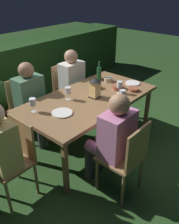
% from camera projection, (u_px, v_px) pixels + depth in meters
% --- Properties ---
extents(ground_plane, '(16.00, 16.00, 0.00)m').
position_uv_depth(ground_plane, '(89.00, 143.00, 3.48)').
color(ground_plane, '#26471E').
extents(dining_table, '(1.85, 0.96, 0.74)m').
position_uv_depth(dining_table, '(89.00, 101.00, 3.15)').
color(dining_table, olive).
rests_on(dining_table, ground).
extents(chair_side_right_a, '(0.42, 0.40, 0.87)m').
position_uv_depth(chair_side_right_a, '(26.00, 105.00, 3.48)').
color(chair_side_right_a, '#937047').
rests_on(chair_side_right_a, ground).
extents(person_in_green, '(0.38, 0.47, 1.15)m').
position_uv_depth(person_in_green, '(33.00, 100.00, 3.29)').
color(person_in_green, '#4C7A5B').
rests_on(person_in_green, ground).
extents(chair_side_right_b, '(0.42, 0.40, 0.87)m').
position_uv_depth(chair_side_right_b, '(67.00, 88.00, 4.02)').
color(chair_side_right_b, '#937047').
rests_on(chair_side_right_b, ground).
extents(person_in_cream, '(0.38, 0.47, 1.15)m').
position_uv_depth(person_in_cream, '(75.00, 82.00, 3.84)').
color(person_in_cream, white).
rests_on(person_in_cream, ground).
extents(chair_head_near, '(0.40, 0.42, 0.87)m').
position_uv_depth(chair_head_near, '(15.00, 156.00, 2.48)').
color(chair_head_near, '#937047').
rests_on(chair_head_near, ground).
extents(chair_side_left_a, '(0.42, 0.40, 0.87)m').
position_uv_depth(chair_side_left_a, '(127.00, 156.00, 2.47)').
color(chair_side_left_a, '#937047').
rests_on(chair_side_left_a, ground).
extents(person_in_pink, '(0.38, 0.47, 1.15)m').
position_uv_depth(person_in_pink, '(112.00, 137.00, 2.51)').
color(person_in_pink, '#C675A3').
rests_on(person_in_pink, ground).
extents(lantern_centerpiece, '(0.15, 0.15, 0.27)m').
position_uv_depth(lantern_centerpiece, '(95.00, 87.00, 3.05)').
color(lantern_centerpiece, black).
rests_on(lantern_centerpiece, dining_table).
extents(green_bottle_on_table, '(0.07, 0.07, 0.29)m').
position_uv_depth(green_bottle_on_table, '(99.00, 73.00, 3.60)').
color(green_bottle_on_table, '#195128').
rests_on(green_bottle_on_table, dining_table).
extents(wine_glass_a, '(0.08, 0.08, 0.17)m').
position_uv_depth(wine_glass_a, '(123.00, 94.00, 2.93)').
color(wine_glass_a, silver).
rests_on(wine_glass_a, dining_table).
extents(wine_glass_b, '(0.08, 0.08, 0.17)m').
position_uv_depth(wine_glass_b, '(33.00, 103.00, 2.73)').
color(wine_glass_b, silver).
rests_on(wine_glass_b, dining_table).
extents(wine_glass_c, '(0.08, 0.08, 0.17)m').
position_uv_depth(wine_glass_c, '(120.00, 85.00, 3.18)').
color(wine_glass_c, silver).
rests_on(wine_glass_c, dining_table).
extents(wine_glass_d, '(0.08, 0.08, 0.17)m').
position_uv_depth(wine_glass_d, '(68.00, 91.00, 3.01)').
color(wine_glass_d, silver).
rests_on(wine_glass_d, dining_table).
extents(plate_a, '(0.21, 0.21, 0.01)m').
position_uv_depth(plate_a, '(133.00, 83.00, 3.53)').
color(plate_a, white).
rests_on(plate_a, dining_table).
extents(plate_b, '(0.24, 0.24, 0.01)m').
position_uv_depth(plate_b, '(62.00, 113.00, 2.75)').
color(plate_b, silver).
rests_on(plate_b, dining_table).
extents(bowl_olives, '(0.11, 0.11, 0.04)m').
position_uv_depth(bowl_olives, '(98.00, 87.00, 3.36)').
color(bowl_olives, '#9E5138').
rests_on(bowl_olives, dining_table).
extents(bowl_bread, '(0.17, 0.17, 0.05)m').
position_uv_depth(bowl_bread, '(118.00, 87.00, 3.35)').
color(bowl_bread, '#9E5138').
rests_on(bowl_bread, dining_table).
extents(bowl_salad, '(0.14, 0.14, 0.04)m').
position_uv_depth(bowl_salad, '(134.00, 89.00, 3.29)').
color(bowl_salad, '#9E5138').
rests_on(bowl_salad, dining_table).
extents(bowl_dip, '(0.13, 0.13, 0.06)m').
position_uv_depth(bowl_dip, '(108.00, 79.00, 3.59)').
color(bowl_dip, '#BCAD8E').
rests_on(bowl_dip, dining_table).
extents(hedge_backdrop, '(6.24, 0.76, 1.05)m').
position_uv_depth(hedge_backdrop, '(2.00, 74.00, 4.48)').
color(hedge_backdrop, '#1E4219').
rests_on(hedge_backdrop, ground).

